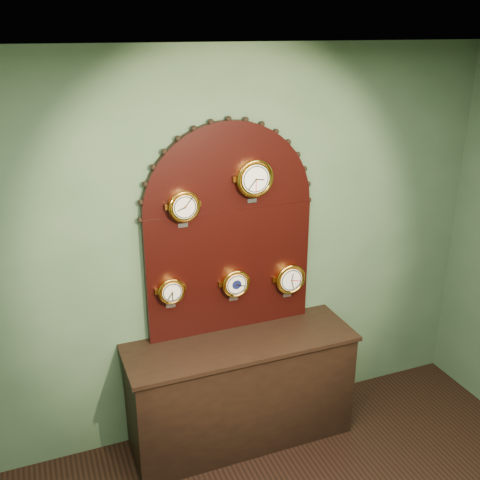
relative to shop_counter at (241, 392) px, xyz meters
name	(u,v)px	position (x,y,z in m)	size (l,w,h in m)	color
wall_back	(227,252)	(0.00, 0.27, 1.00)	(4.00, 4.00, 0.00)	#425D40
shop_counter	(241,392)	(0.00, 0.00, 0.00)	(1.60, 0.50, 0.80)	black
display_board	(229,224)	(0.00, 0.22, 1.23)	(1.26, 0.06, 1.53)	black
roman_clock	(184,206)	(-0.34, 0.15, 1.41)	(0.21, 0.08, 0.26)	gold
arabic_clock	(254,178)	(0.15, 0.15, 1.55)	(0.26, 0.08, 0.31)	gold
hygrometer	(171,290)	(-0.44, 0.15, 0.83)	(0.18, 0.08, 0.24)	gold
barometer	(235,283)	(0.02, 0.15, 0.81)	(0.20, 0.08, 0.25)	gold
tide_clock	(290,278)	(0.44, 0.15, 0.77)	(0.23, 0.08, 0.28)	gold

